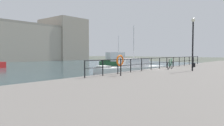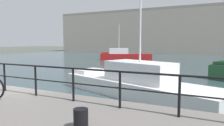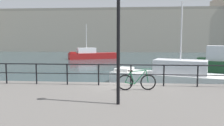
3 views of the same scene
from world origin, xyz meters
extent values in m
plane|color=#4C5147|center=(0.00, 0.00, 0.00)|extent=(240.00, 240.00, 0.00)
cube|color=#33474C|center=(0.00, 30.20, 0.01)|extent=(80.00, 60.00, 0.01)
cube|color=gray|center=(31.32, 55.87, 7.73)|extent=(12.11, 15.97, 15.45)
cube|color=maroon|center=(20.44, 19.88, 0.55)|extent=(5.41, 2.99, 1.08)
cube|color=silver|center=(20.02, 19.87, 1.65)|extent=(1.70, 2.18, 1.11)
cube|color=maroon|center=(22.69, 19.92, 1.21)|extent=(0.68, 2.03, 0.24)
cylinder|color=silver|center=(20.02, 19.87, 4.44)|extent=(0.10, 0.10, 4.47)
cube|color=white|center=(3.47, 4.75, 0.43)|extent=(9.84, 5.43, 0.84)
cube|color=silver|center=(3.76, 4.65, 1.37)|extent=(4.04, 2.87, 1.03)
cube|color=white|center=(-0.33, 6.06, 0.97)|extent=(1.64, 2.00, 0.24)
cylinder|color=silver|center=(3.76, 4.65, 3.95)|extent=(0.10, 0.10, 4.13)
cube|color=#23512D|center=(10.71, 11.90, 0.59)|extent=(7.76, 5.26, 1.16)
cube|color=silver|center=(9.58, 12.37, 1.94)|extent=(3.32, 2.92, 1.54)
cube|color=#23512D|center=(7.88, 13.08, 1.29)|extent=(1.52, 2.05, 0.24)
cylinder|color=black|center=(-9.53, -0.75, 1.57)|extent=(0.07, 0.07, 1.05)
cylinder|color=black|center=(-7.91, -0.75, 1.57)|extent=(0.07, 0.07, 1.05)
cylinder|color=black|center=(-6.29, -0.75, 1.57)|extent=(0.07, 0.07, 1.05)
cylinder|color=black|center=(-4.67, -0.75, 1.57)|extent=(0.07, 0.07, 1.05)
cylinder|color=black|center=(-3.05, -0.75, 1.57)|extent=(0.07, 0.07, 1.05)
cylinder|color=black|center=(-1.43, -0.75, 1.57)|extent=(0.07, 0.07, 1.05)
cylinder|color=black|center=(0.19, -0.75, 1.57)|extent=(0.07, 0.07, 1.05)
cylinder|color=black|center=(1.81, -0.75, 1.57)|extent=(0.07, 0.07, 1.05)
cylinder|color=black|center=(3.43, -0.75, 1.57)|extent=(0.07, 0.07, 1.05)
cylinder|color=black|center=(5.05, -0.75, 1.57)|extent=(0.07, 0.07, 1.05)
cylinder|color=black|center=(6.67, -0.75, 1.57)|extent=(0.07, 0.07, 1.05)
cylinder|color=black|center=(8.29, -0.75, 1.57)|extent=(0.07, 0.07, 1.05)
cylinder|color=black|center=(9.91, -0.75, 1.57)|extent=(0.07, 0.07, 1.05)
cylinder|color=black|center=(11.53, -0.75, 1.57)|extent=(0.07, 0.07, 1.05)
cylinder|color=black|center=(1.00, -0.75, 2.10)|extent=(21.06, 0.06, 0.06)
cylinder|color=black|center=(1.00, -0.75, 1.62)|extent=(21.06, 0.04, 0.04)
torus|color=black|center=(0.98, -1.67, 1.41)|extent=(0.72, 0.15, 0.72)
torus|color=black|center=(-0.07, -1.79, 1.41)|extent=(0.72, 0.15, 0.72)
cylinder|color=#146638|center=(0.61, -1.71, 1.65)|extent=(0.55, 0.10, 0.66)
cylinder|color=#146638|center=(0.26, -1.76, 1.61)|extent=(0.24, 0.06, 0.58)
cylinder|color=#146638|center=(0.51, -1.72, 1.93)|extent=(0.72, 0.12, 0.11)
cylinder|color=#146638|center=(0.14, -1.77, 1.37)|extent=(0.43, 0.09, 0.12)
cylinder|color=#146638|center=(0.04, -1.78, 1.65)|extent=(0.26, 0.07, 0.51)
cylinder|color=#146638|center=(0.92, -1.68, 1.69)|extent=(0.14, 0.05, 0.57)
cube|color=black|center=(0.16, -1.77, 1.94)|extent=(0.23, 0.12, 0.05)
cylinder|color=#146638|center=(0.87, -1.68, 2.02)|extent=(0.52, 0.09, 0.02)
cylinder|color=black|center=(4.89, -2.45, 1.27)|extent=(0.32, 0.32, 0.44)
cylinder|color=black|center=(-7.12, -1.65, 1.62)|extent=(0.08, 0.08, 1.15)
torus|color=orange|center=(-7.12, -1.59, 2.07)|extent=(0.75, 0.11, 0.75)
cylinder|color=black|center=(-0.26, -4.03, 3.12)|extent=(0.12, 0.12, 4.15)
sphere|color=silver|center=(-0.26, -4.03, 5.33)|extent=(0.32, 0.32, 0.32)
camera|label=1|loc=(-18.06, -10.04, 2.55)|focal=33.24mm
camera|label=2|loc=(7.49, -6.15, 2.91)|focal=34.26mm
camera|label=3|loc=(0.17, -11.85, 3.34)|focal=36.04mm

